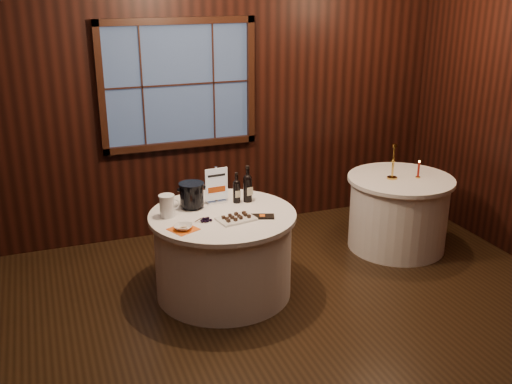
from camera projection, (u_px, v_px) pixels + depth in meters
name	position (u px, v px, depth m)	size (l,w,h in m)	color
ground	(264.00, 353.00, 4.55)	(6.00, 6.00, 0.00)	black
back_wall	(178.00, 94.00, 6.21)	(6.00, 0.10, 3.00)	black
main_table	(223.00, 253.00, 5.30)	(1.28, 1.28, 0.77)	white
side_table	(398.00, 212.00, 6.22)	(1.08, 1.08, 0.77)	white
sign_stand	(216.00, 190.00, 5.38)	(0.21, 0.11, 0.34)	silver
port_bottle_left	(237.00, 190.00, 5.38)	(0.07, 0.07, 0.28)	black
port_bottle_right	(248.00, 186.00, 5.39)	(0.08, 0.09, 0.34)	black
ice_bucket	(192.00, 195.00, 5.26)	(0.23, 0.23, 0.23)	black
chocolate_plate	(236.00, 218.00, 5.02)	(0.34, 0.26, 0.04)	white
chocolate_box	(262.00, 216.00, 5.08)	(0.20, 0.10, 0.02)	black
grape_bunch	(206.00, 219.00, 4.99)	(0.16, 0.08, 0.04)	black
glass_pitcher	(167.00, 206.00, 5.07)	(0.18, 0.14, 0.19)	white
orange_napkin	(183.00, 229.00, 4.84)	(0.20, 0.20, 0.00)	#E45B13
cracker_bowl	(183.00, 227.00, 4.83)	(0.15, 0.15, 0.04)	white
brass_candlestick	(393.00, 166.00, 6.01)	(0.10, 0.10, 0.36)	gold
red_candle	(418.00, 171.00, 6.06)	(0.05, 0.05, 0.18)	gold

